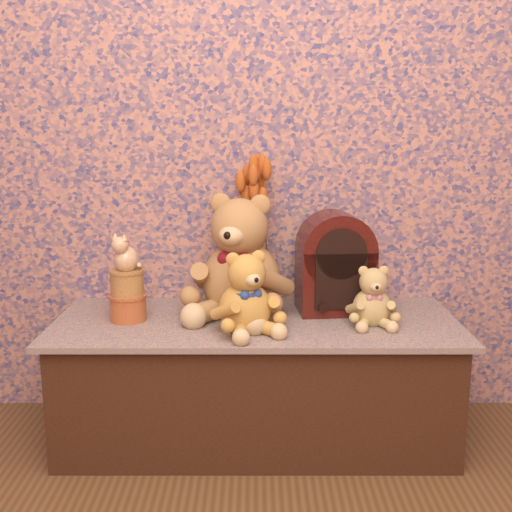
{
  "coord_description": "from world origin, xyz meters",
  "views": [
    {
      "loc": [
        0.0,
        -0.86,
        1.12
      ],
      "look_at": [
        0.0,
        1.17,
        0.69
      ],
      "focal_mm": 43.16,
      "sensor_mm": 36.0,
      "label": 1
    }
  ],
  "objects": [
    {
      "name": "teddy_medium",
      "position": [
        -0.04,
        1.1,
        0.6
      ],
      "size": [
        0.32,
        0.35,
        0.29
      ],
      "primitive_type": null,
      "rotation": [
        0.0,
        0.0,
        0.43
      ],
      "color": "gold",
      "rests_on": "display_shelf"
    },
    {
      "name": "biscuit_tin_lower",
      "position": [
        -0.45,
        1.21,
        0.5
      ],
      "size": [
        0.16,
        0.16,
        0.09
      ],
      "primitive_type": "cylinder",
      "rotation": [
        0.0,
        0.0,
        -0.31
      ],
      "color": "#D1833D",
      "rests_on": "display_shelf"
    },
    {
      "name": "teddy_large",
      "position": [
        -0.05,
        1.29,
        0.69
      ],
      "size": [
        0.49,
        0.54,
        0.47
      ],
      "primitive_type": null,
      "rotation": [
        0.0,
        0.0,
        -0.31
      ],
      "color": "#A66E40",
      "rests_on": "display_shelf"
    },
    {
      "name": "display_shelf",
      "position": [
        0.0,
        1.22,
        0.23
      ],
      "size": [
        1.42,
        0.58,
        0.45
      ],
      "primitive_type": "cube",
      "color": "#374A71",
      "rests_on": "ground"
    },
    {
      "name": "teddy_small",
      "position": [
        0.4,
        1.17,
        0.56
      ],
      "size": [
        0.18,
        0.21,
        0.22
      ],
      "primitive_type": null,
      "rotation": [
        0.0,
        0.0,
        0.02
      ],
      "color": "tan",
      "rests_on": "display_shelf"
    },
    {
      "name": "biscuit_tin_upper",
      "position": [
        -0.45,
        1.21,
        0.59
      ],
      "size": [
        0.14,
        0.14,
        0.09
      ],
      "primitive_type": "cylinder",
      "rotation": [
        0.0,
        0.0,
        -0.26
      ],
      "color": "#DBB65F",
      "rests_on": "biscuit_tin_lower"
    },
    {
      "name": "cat_figurine",
      "position": [
        -0.45,
        1.21,
        0.7
      ],
      "size": [
        0.13,
        0.14,
        0.14
      ],
      "primitive_type": null,
      "rotation": [
        0.0,
        0.0,
        -0.37
      ],
      "color": "silver",
      "rests_on": "biscuit_tin_upper"
    },
    {
      "name": "dried_stalks",
      "position": [
        -0.01,
        1.4,
        0.84
      ],
      "size": [
        0.24,
        0.24,
        0.41
      ],
      "primitive_type": null,
      "rotation": [
        0.0,
        0.0,
        -0.1
      ],
      "color": "#BA521D",
      "rests_on": "ceramic_vase"
    },
    {
      "name": "ceramic_vase",
      "position": [
        -0.01,
        1.4,
        0.54
      ],
      "size": [
        0.13,
        0.13,
        0.18
      ],
      "primitive_type": "cylinder",
      "rotation": [
        0.0,
        0.0,
        0.27
      ],
      "color": "tan",
      "rests_on": "display_shelf"
    },
    {
      "name": "cathedral_radio",
      "position": [
        0.29,
        1.33,
        0.64
      ],
      "size": [
        0.28,
        0.22,
        0.37
      ],
      "primitive_type": null,
      "rotation": [
        0.0,
        0.0,
        0.09
      ],
      "color": "#3E100B",
      "rests_on": "display_shelf"
    }
  ]
}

